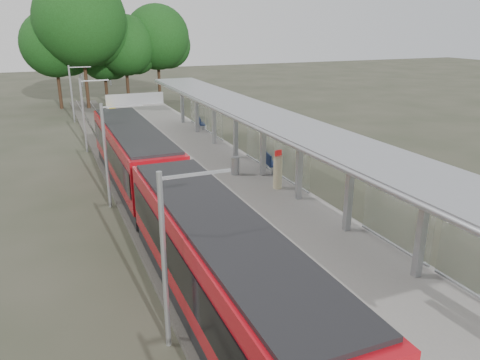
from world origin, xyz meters
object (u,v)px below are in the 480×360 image
at_px(train, 164,193).
at_px(info_pillar_far, 278,172).
at_px(bench_far, 201,123).
at_px(litter_bin, 235,166).
at_px(bench_mid, 269,161).

distance_m(train, info_pillar_far, 6.40).
xyz_separation_m(bench_far, litter_bin, (-1.99, -12.18, -0.00)).
relative_size(train, litter_bin, 27.76).
bearing_deg(train, litter_bin, 40.38).
bearing_deg(bench_mid, bench_far, 99.32).
height_order(bench_mid, bench_far, bench_mid).
bearing_deg(train, bench_far, 66.72).
distance_m(bench_far, litter_bin, 12.34).
bearing_deg(info_pillar_far, bench_far, 75.31).
bearing_deg(train, bench_mid, 30.19).
distance_m(bench_far, info_pillar_far, 15.22).
bearing_deg(info_pillar_far, litter_bin, 99.14).
relative_size(bench_mid, bench_far, 1.20).
height_order(bench_mid, litter_bin, bench_mid).
bearing_deg(litter_bin, bench_mid, -6.61).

